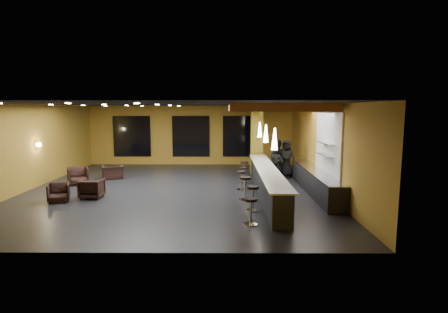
{
  "coord_description": "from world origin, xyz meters",
  "views": [
    {
      "loc": [
        2.09,
        -14.2,
        3.31
      ],
      "look_at": [
        2.0,
        0.5,
        1.3
      ],
      "focal_mm": 28.0,
      "sensor_mm": 36.0,
      "label": 1
    }
  ],
  "objects_px": {
    "armchair_d": "(113,172)",
    "bar_stool_5": "(244,168)",
    "bar_stool_3": "(241,178)",
    "bar_stool_0": "(251,208)",
    "pendant_0": "(275,139)",
    "column": "(257,140)",
    "bar_counter": "(267,182)",
    "armchair_a": "(59,192)",
    "armchair_b": "(92,189)",
    "bar_stool_1": "(253,195)",
    "prep_counter": "(315,182)",
    "pendant_2": "(260,130)",
    "armchair_c": "(78,176)",
    "bar_stool_4": "(243,173)",
    "bar_stool_2": "(245,185)",
    "staff_c": "(286,159)",
    "pendant_1": "(266,134)",
    "staff_b": "(278,159)",
    "staff_a": "(276,164)"
  },
  "relations": [
    {
      "from": "pendant_1",
      "to": "bar_stool_4",
      "type": "xyz_separation_m",
      "value": [
        -0.78,
        1.67,
        -1.89
      ]
    },
    {
      "from": "column",
      "to": "prep_counter",
      "type": "bearing_deg",
      "value": -64.0
    },
    {
      "from": "prep_counter",
      "to": "bar_stool_5",
      "type": "bearing_deg",
      "value": 133.37
    },
    {
      "from": "staff_b",
      "to": "pendant_2",
      "type": "bearing_deg",
      "value": -156.23
    },
    {
      "from": "bar_stool_4",
      "to": "staff_a",
      "type": "bearing_deg",
      "value": 19.93
    },
    {
      "from": "armchair_d",
      "to": "bar_stool_1",
      "type": "xyz_separation_m",
      "value": [
        6.3,
        -5.29,
        0.21
      ]
    },
    {
      "from": "bar_stool_5",
      "to": "bar_stool_3",
      "type": "bearing_deg",
      "value": -95.86
    },
    {
      "from": "staff_c",
      "to": "bar_stool_2",
      "type": "relative_size",
      "value": 2.1
    },
    {
      "from": "staff_c",
      "to": "bar_stool_5",
      "type": "xyz_separation_m",
      "value": [
        -2.02,
        -0.13,
        -0.41
      ]
    },
    {
      "from": "pendant_1",
      "to": "staff_c",
      "type": "relative_size",
      "value": 0.38
    },
    {
      "from": "column",
      "to": "armchair_d",
      "type": "xyz_separation_m",
      "value": [
        -6.99,
        -1.41,
        -1.43
      ]
    },
    {
      "from": "prep_counter",
      "to": "staff_b",
      "type": "bearing_deg",
      "value": 112.01
    },
    {
      "from": "column",
      "to": "armchair_a",
      "type": "relative_size",
      "value": 4.77
    },
    {
      "from": "armchair_a",
      "to": "pendant_2",
      "type": "bearing_deg",
      "value": 6.66
    },
    {
      "from": "bar_counter",
      "to": "bar_stool_0",
      "type": "height_order",
      "value": "bar_counter"
    },
    {
      "from": "staff_a",
      "to": "armchair_d",
      "type": "xyz_separation_m",
      "value": [
        -7.73,
        0.47,
        -0.46
      ]
    },
    {
      "from": "staff_a",
      "to": "armchair_a",
      "type": "bearing_deg",
      "value": -132.84
    },
    {
      "from": "armchair_d",
      "to": "bar_stool_5",
      "type": "height_order",
      "value": "bar_stool_5"
    },
    {
      "from": "pendant_2",
      "to": "bar_stool_4",
      "type": "xyz_separation_m",
      "value": [
        -0.78,
        -0.83,
        -1.89
      ]
    },
    {
      "from": "bar_counter",
      "to": "pendant_2",
      "type": "distance_m",
      "value": 3.52
    },
    {
      "from": "pendant_2",
      "to": "armchair_c",
      "type": "xyz_separation_m",
      "value": [
        -8.11,
        -1.08,
        -1.97
      ]
    },
    {
      "from": "prep_counter",
      "to": "bar_stool_5",
      "type": "height_order",
      "value": "prep_counter"
    },
    {
      "from": "bar_counter",
      "to": "armchair_a",
      "type": "xyz_separation_m",
      "value": [
        -7.58,
        -1.0,
        -0.17
      ]
    },
    {
      "from": "bar_stool_3",
      "to": "bar_stool_2",
      "type": "bearing_deg",
      "value": -87.53
    },
    {
      "from": "staff_b",
      "to": "bar_stool_0",
      "type": "distance_m",
      "value": 6.93
    },
    {
      "from": "armchair_b",
      "to": "bar_stool_0",
      "type": "xyz_separation_m",
      "value": [
        5.72,
        -3.02,
        0.14
      ]
    },
    {
      "from": "bar_stool_0",
      "to": "armchair_d",
      "type": "bearing_deg",
      "value": 132.48
    },
    {
      "from": "column",
      "to": "pendant_2",
      "type": "height_order",
      "value": "column"
    },
    {
      "from": "bar_stool_1",
      "to": "pendant_1",
      "type": "bearing_deg",
      "value": 75.21
    },
    {
      "from": "pendant_0",
      "to": "armchair_d",
      "type": "relative_size",
      "value": 0.72
    },
    {
      "from": "bar_stool_3",
      "to": "bar_stool_0",
      "type": "bearing_deg",
      "value": -88.93
    },
    {
      "from": "armchair_d",
      "to": "bar_stool_3",
      "type": "height_order",
      "value": "bar_stool_3"
    },
    {
      "from": "prep_counter",
      "to": "armchair_a",
      "type": "height_order",
      "value": "prep_counter"
    },
    {
      "from": "armchair_d",
      "to": "bar_stool_4",
      "type": "xyz_separation_m",
      "value": [
        6.21,
        -1.02,
        0.14
      ]
    },
    {
      "from": "prep_counter",
      "to": "staff_a",
      "type": "bearing_deg",
      "value": 119.63
    },
    {
      "from": "bar_stool_3",
      "to": "prep_counter",
      "type": "bearing_deg",
      "value": -6.37
    },
    {
      "from": "pendant_1",
      "to": "column",
      "type": "bearing_deg",
      "value": 90.0
    },
    {
      "from": "armchair_d",
      "to": "bar_stool_5",
      "type": "distance_m",
      "value": 6.32
    },
    {
      "from": "bar_counter",
      "to": "bar_stool_4",
      "type": "relative_size",
      "value": 11.21
    },
    {
      "from": "bar_stool_4",
      "to": "bar_stool_5",
      "type": "relative_size",
      "value": 0.9
    },
    {
      "from": "pendant_2",
      "to": "bar_stool_4",
      "type": "bearing_deg",
      "value": -133.45
    },
    {
      "from": "column",
      "to": "armchair_a",
      "type": "height_order",
      "value": "column"
    },
    {
      "from": "bar_stool_2",
      "to": "bar_counter",
      "type": "bearing_deg",
      "value": 41.99
    },
    {
      "from": "bar_stool_4",
      "to": "armchair_b",
      "type": "bearing_deg",
      "value": -155.3
    },
    {
      "from": "armchair_a",
      "to": "bar_stool_1",
      "type": "height_order",
      "value": "bar_stool_1"
    },
    {
      "from": "armchair_b",
      "to": "bar_stool_1",
      "type": "height_order",
      "value": "bar_stool_1"
    },
    {
      "from": "column",
      "to": "bar_stool_0",
      "type": "relative_size",
      "value": 4.45
    },
    {
      "from": "staff_a",
      "to": "bar_stool_0",
      "type": "bearing_deg",
      "value": -81.25
    },
    {
      "from": "bar_stool_4",
      "to": "bar_stool_2",
      "type": "bearing_deg",
      "value": -91.58
    },
    {
      "from": "prep_counter",
      "to": "bar_stool_4",
      "type": "xyz_separation_m",
      "value": [
        -2.78,
        1.67,
        0.03
      ]
    }
  ]
}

